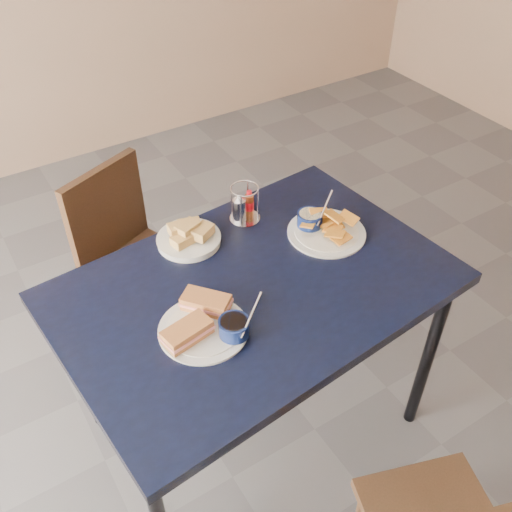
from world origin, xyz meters
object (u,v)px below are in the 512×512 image
bread_basket (189,236)px  condiment_caddy (243,206)px  dining_table (255,298)px  sandwich_plate (206,323)px  chair_far (133,244)px  plantain_plate (322,227)px

bread_basket → condiment_caddy: size_ratio=1.58×
dining_table → sandwich_plate: 0.25m
chair_far → sandwich_plate: sandwich_plate is taller
chair_far → bread_basket: 0.54m
sandwich_plate → plantain_plate: bearing=18.6°
sandwich_plate → condiment_caddy: 0.53m
condiment_caddy → dining_table: bearing=-115.1°
chair_far → bread_basket: bread_basket is taller
chair_far → sandwich_plate: size_ratio=2.72×
bread_basket → plantain_plate: bearing=-24.4°
dining_table → chair_far: chair_far is taller
dining_table → condiment_caddy: 0.36m
dining_table → plantain_plate: 0.36m
dining_table → plantain_plate: bearing=16.4°
plantain_plate → condiment_caddy: size_ratio=2.00×
sandwich_plate → dining_table: bearing=21.9°
sandwich_plate → plantain_plate: size_ratio=1.10×
chair_far → bread_basket: (0.07, -0.44, 0.31)m
bread_basket → condiment_caddy: bearing=3.8°
dining_table → bread_basket: (-0.08, 0.29, 0.09)m
dining_table → plantain_plate: size_ratio=4.73×
plantain_plate → bread_basket: 0.46m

